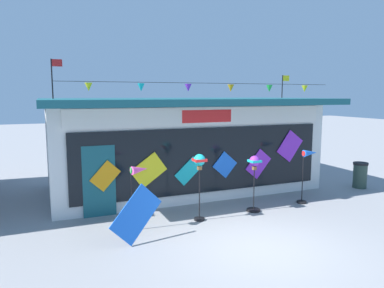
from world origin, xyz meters
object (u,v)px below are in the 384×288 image
at_px(wind_spinner_center_right, 308,162).
at_px(trash_bin, 360,175).
at_px(kite_shop_building, 183,143).
at_px(wind_spinner_center_left, 254,172).
at_px(wind_spinner_far_left, 137,185).
at_px(display_kite_on_ground, 136,214).
at_px(wind_spinner_left, 200,168).

bearing_deg(wind_spinner_center_right, trash_bin, 13.34).
relative_size(kite_shop_building, wind_spinner_center_left, 5.78).
height_order(kite_shop_building, wind_spinner_center_left, kite_shop_building).
bearing_deg(wind_spinner_far_left, trash_bin, 6.35).
relative_size(wind_spinner_far_left, trash_bin, 1.75).
relative_size(wind_spinner_far_left, display_kite_on_ground, 1.32).
relative_size(wind_spinner_center_left, wind_spinner_center_right, 0.97).
bearing_deg(wind_spinner_far_left, wind_spinner_center_right, 2.42).
bearing_deg(trash_bin, display_kite_on_ground, -168.92).
height_order(wind_spinner_center_left, trash_bin, wind_spinner_center_left).
xyz_separation_m(wind_spinner_far_left, wind_spinner_center_left, (3.47, 0.13, 0.02)).
relative_size(wind_spinner_far_left, wind_spinner_center_right, 0.97).
distance_m(wind_spinner_center_right, display_kite_on_ground, 5.85).
bearing_deg(wind_spinner_left, wind_spinner_center_right, 3.15).
bearing_deg(display_kite_on_ground, wind_spinner_center_right, 9.88).
bearing_deg(wind_spinner_far_left, wind_spinner_center_left, 2.09).
xyz_separation_m(wind_spinner_far_left, wind_spinner_center_right, (5.50, 0.23, 0.13)).
bearing_deg(wind_spinner_far_left, display_kite_on_ground, -106.75).
relative_size(kite_shop_building, wind_spinner_far_left, 5.78).
distance_m(wind_spinner_center_left, trash_bin, 5.16).
distance_m(wind_spinner_center_left, display_kite_on_ground, 3.84).
height_order(wind_spinner_left, wind_spinner_center_left, wind_spinner_left).
bearing_deg(display_kite_on_ground, kite_shop_building, 56.60).
height_order(wind_spinner_far_left, wind_spinner_center_right, wind_spinner_center_right).
relative_size(wind_spinner_center_right, trash_bin, 1.80).
height_order(wind_spinner_left, trash_bin, wind_spinner_left).
relative_size(kite_shop_building, display_kite_on_ground, 7.63).
relative_size(kite_shop_building, wind_spinner_center_right, 5.62).
relative_size(wind_spinner_left, wind_spinner_center_right, 1.08).
relative_size(wind_spinner_left, display_kite_on_ground, 1.46).
bearing_deg(kite_shop_building, wind_spinner_left, -103.81).
height_order(kite_shop_building, display_kite_on_ground, kite_shop_building).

